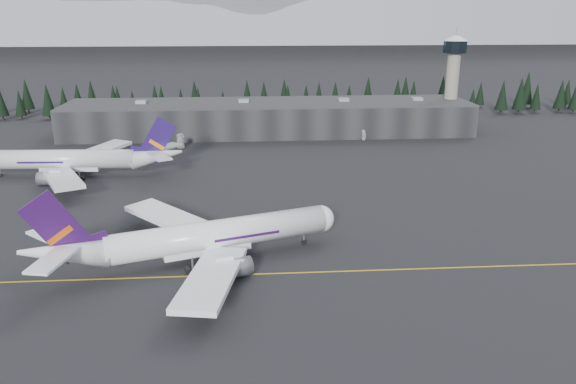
{
  "coord_description": "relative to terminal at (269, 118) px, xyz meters",
  "views": [
    {
      "loc": [
        -8.56,
        -97.96,
        47.55
      ],
      "look_at": [
        0.0,
        20.0,
        9.0
      ],
      "focal_mm": 35.0,
      "sensor_mm": 36.0,
      "label": 1
    }
  ],
  "objects": [
    {
      "name": "gse_vehicle_a",
      "position": [
        -32.79,
        -24.51,
        -5.52
      ],
      "size": [
        4.17,
        6.12,
        1.56
      ],
      "primitive_type": "imported",
      "rotation": [
        0.0,
        0.0,
        0.31
      ],
      "color": "silver",
      "rests_on": "ground"
    },
    {
      "name": "treeline",
      "position": [
        0.0,
        37.0,
        1.2
      ],
      "size": [
        360.0,
        20.0,
        15.0
      ],
      "primitive_type": "cube",
      "color": "black",
      "rests_on": "ground"
    },
    {
      "name": "ground",
      "position": [
        0.0,
        -125.0,
        -6.3
      ],
      "size": [
        1400.0,
        1400.0,
        0.0
      ],
      "primitive_type": "plane",
      "color": "black",
      "rests_on": "ground"
    },
    {
      "name": "jet_parked",
      "position": [
        -59.04,
        -57.63,
        -1.19
      ],
      "size": [
        61.6,
        56.79,
        18.1
      ],
      "rotation": [
        0.0,
        0.0,
        3.1
      ],
      "color": "silver",
      "rests_on": "ground"
    },
    {
      "name": "gse_vehicle_b",
      "position": [
        35.59,
        -15.7,
        -5.61
      ],
      "size": [
        4.32,
        3.33,
        1.37
      ],
      "primitive_type": "imported",
      "rotation": [
        0.0,
        0.0,
        -1.08
      ],
      "color": "white",
      "rests_on": "ground"
    },
    {
      "name": "mountain_ridge",
      "position": [
        0.0,
        875.0,
        -6.3
      ],
      "size": [
        4400.0,
        900.0,
        420.0
      ],
      "primitive_type": null,
      "color": "white",
      "rests_on": "ground"
    },
    {
      "name": "terminal",
      "position": [
        0.0,
        0.0,
        0.0
      ],
      "size": [
        160.0,
        30.0,
        12.6
      ],
      "color": "black",
      "rests_on": "ground"
    },
    {
      "name": "taxiline",
      "position": [
        0.0,
        -127.0,
        -6.29
      ],
      "size": [
        400.0,
        0.4,
        0.02
      ],
      "primitive_type": "cube",
      "color": "gold",
      "rests_on": "ground"
    },
    {
      "name": "jet_main",
      "position": [
        -19.71,
        -121.0,
        -1.17
      ],
      "size": [
        60.14,
        54.18,
        18.17
      ],
      "rotation": [
        0.0,
        0.0,
        0.32
      ],
      "color": "white",
      "rests_on": "ground"
    },
    {
      "name": "control_tower",
      "position": [
        75.0,
        3.0,
        17.11
      ],
      "size": [
        10.0,
        10.0,
        37.7
      ],
      "color": "gray",
      "rests_on": "ground"
    }
  ]
}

